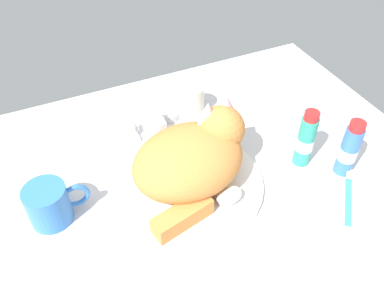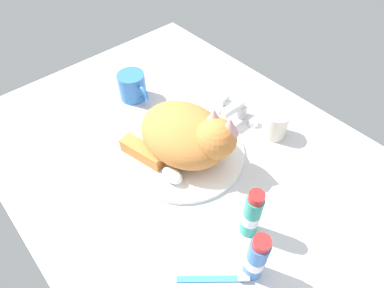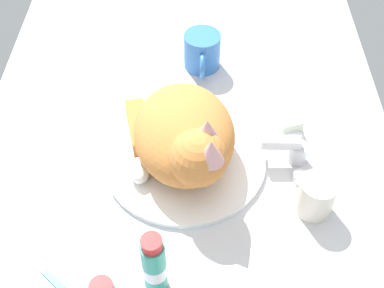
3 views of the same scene
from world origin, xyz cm
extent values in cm
cube|color=silver|center=(0.00, 0.00, -1.50)|extent=(110.00, 82.50, 3.00)
cylinder|color=white|center=(0.00, 0.00, 0.58)|extent=(31.19, 31.19, 1.15)
cylinder|color=silver|center=(0.00, 21.45, 2.02)|extent=(3.60, 3.60, 4.04)
cube|color=silver|center=(0.00, 17.76, 5.04)|extent=(2.00, 7.39, 2.00)
cylinder|color=silver|center=(-4.92, 21.45, 0.90)|extent=(2.80, 2.80, 1.80)
cylinder|color=silver|center=(4.92, 21.45, 0.90)|extent=(2.80, 2.80, 1.80)
ellipsoid|color=#D17F3D|center=(0.00, 0.00, 7.31)|extent=(25.42, 21.17, 12.31)
sphere|color=#D17F3D|center=(8.45, 2.51, 10.69)|extent=(11.04, 11.04, 9.83)
ellipsoid|color=white|center=(6.50, 2.25, 8.85)|extent=(7.05, 6.20, 5.41)
cone|color=#DB9E9E|center=(6.03, 3.92, 14.87)|extent=(4.97, 4.97, 4.42)
cone|color=#DB9E9E|center=(10.41, 4.51, 14.87)|extent=(4.97, 4.97, 4.42)
cube|color=#D17F3D|center=(-5.24, -8.99, 3.05)|extent=(12.69, 6.46, 3.79)
ellipsoid|color=white|center=(5.17, -8.06, 2.86)|extent=(6.03, 4.31, 3.41)
cylinder|color=#3372C6|center=(-27.49, 3.30, 4.10)|extent=(8.09, 8.09, 8.21)
torus|color=#3372C6|center=(-22.25, 3.30, 4.10)|extent=(5.60, 1.00, 5.60)
cylinder|color=silver|center=(11.00, 22.81, 3.72)|extent=(6.41, 6.41, 7.45)
cube|color=white|center=(-9.18, 20.18, 0.60)|extent=(9.00, 6.40, 1.20)
cube|color=silver|center=(-9.18, 20.18, 2.44)|extent=(8.22, 6.12, 2.48)
cylinder|color=teal|center=(25.62, -3.83, 6.06)|extent=(3.65, 3.65, 12.12)
cylinder|color=white|center=(25.62, -3.83, 5.45)|extent=(3.73, 3.73, 3.03)
cylinder|color=red|center=(25.62, -3.83, 13.02)|extent=(3.11, 3.11, 1.80)
cylinder|color=#3870C6|center=(32.14, -9.93, 5.91)|extent=(3.77, 3.77, 11.81)
cylinder|color=white|center=(32.14, -9.93, 5.32)|extent=(3.85, 3.85, 2.95)
cylinder|color=red|center=(32.14, -9.93, 12.71)|extent=(3.21, 3.21, 1.80)
cube|color=#388CD8|center=(28.13, -16.82, 0.40)|extent=(10.18, 11.44, 0.80)
cube|color=white|center=(32.05, -12.33, 1.20)|extent=(2.53, 2.60, 0.80)
camera|label=1|loc=(-22.82, -51.84, 64.28)|focal=37.94mm
camera|label=2|loc=(42.42, -34.87, 65.26)|focal=30.58mm
camera|label=3|loc=(59.18, 2.23, 73.62)|focal=46.05mm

